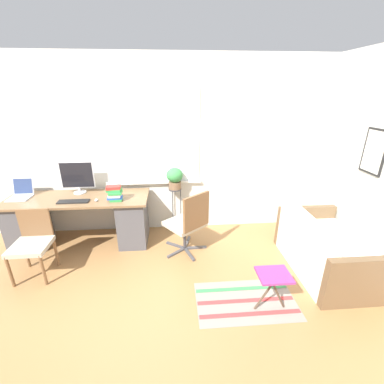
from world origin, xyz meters
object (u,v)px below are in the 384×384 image
keyboard (73,201)px  plant_stand (175,196)px  laptop (21,194)px  couch_loveseat (325,251)px  folding_stool (273,278)px  potted_plant (175,177)px  office_chair_swivel (188,222)px  monitor (77,177)px  desk_chair_wooden (32,242)px  book_stack (115,193)px  mouse (96,200)px

keyboard → plant_stand: keyboard is taller
keyboard → laptop: bearing=163.7°
couch_loveseat → folding_stool: size_ratio=2.93×
keyboard → couch_loveseat: bearing=-12.7°
plant_stand → potted_plant: potted_plant is taller
office_chair_swivel → folding_stool: (0.80, -1.11, -0.09)m
laptop → potted_plant: size_ratio=0.93×
laptop → office_chair_swivel: bearing=-10.9°
laptop → plant_stand: laptop is taller
monitor → potted_plant: 1.44m
couch_loveseat → laptop: bearing=76.6°
keyboard → couch_loveseat: size_ratio=0.31×
potted_plant → folding_stool: potted_plant is taller
desk_chair_wooden → office_chair_swivel: (1.95, 0.30, 0.03)m
book_stack → couch_loveseat: 2.90m
monitor → keyboard: size_ratio=1.15×
monitor → mouse: (0.33, -0.35, -0.24)m
laptop → plant_stand: bearing=4.9°
potted_plant → office_chair_swivel: bearing=-75.5°
mouse → keyboard: bearing=-179.4°
book_stack → couch_loveseat: bearing=-15.4°
laptop → couch_loveseat: 4.27m
book_stack → office_chair_swivel: 1.11m
mouse → couch_loveseat: 3.13m
desk_chair_wooden → folding_stool: desk_chair_wooden is taller
laptop → couch_loveseat: laptop is taller
book_stack → office_chair_swivel: (1.01, -0.24, -0.38)m
office_chair_swivel → couch_loveseat: (1.73, -0.52, -0.21)m
laptop → potted_plant: potted_plant is taller
book_stack → potted_plant: (0.85, 0.42, 0.07)m
couch_loveseat → office_chair_swivel: bearing=73.2°
office_chair_swivel → desk_chair_wooden: bearing=-29.4°
potted_plant → folding_stool: bearing=-61.2°
office_chair_swivel → potted_plant: size_ratio=2.82×
mouse → office_chair_swivel: 1.32m
office_chair_swivel → couch_loveseat: office_chair_swivel is taller
mouse → office_chair_swivel: office_chair_swivel is taller
book_stack → plant_stand: 0.98m
monitor → desk_chair_wooden: (-0.34, -0.87, -0.55)m
book_stack → folding_stool: size_ratio=0.47×
potted_plant → monitor: bearing=-176.9°
monitor → desk_chair_wooden: size_ratio=0.58×
laptop → monitor: bearing=8.3°
desk_chair_wooden → keyboard: bearing=54.5°
couch_loveseat → plant_stand: size_ratio=1.80×
laptop → office_chair_swivel: (2.39, -0.46, -0.32)m
keyboard → desk_chair_wooden: bearing=-125.0°
potted_plant → mouse: bearing=-158.9°
laptop → mouse: 1.15m
couch_loveseat → folding_stool: (-0.92, -0.59, 0.13)m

